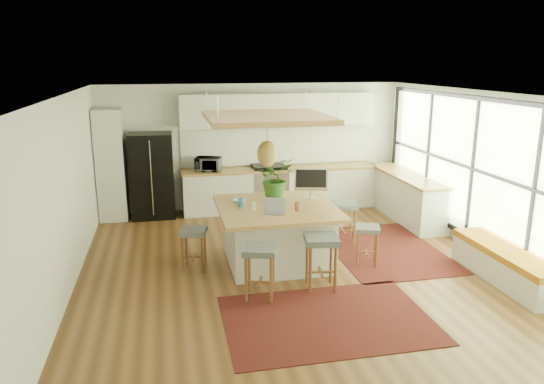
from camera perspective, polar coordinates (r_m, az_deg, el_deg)
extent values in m
plane|color=#533117|center=(8.18, 2.12, -8.28)|extent=(7.00, 7.00, 0.00)
plane|color=white|center=(7.55, 2.31, 10.97)|extent=(7.00, 7.00, 0.00)
plane|color=silver|center=(11.11, -2.20, 5.11)|extent=(6.50, 0.00, 6.50)
plane|color=silver|center=(4.61, 13.01, -9.12)|extent=(6.50, 0.00, 6.50)
plane|color=silver|center=(7.66, -22.10, -0.30)|extent=(0.00, 7.00, 7.00)
plane|color=silver|center=(9.09, 22.50, 1.88)|extent=(0.00, 7.00, 7.00)
cube|color=silver|center=(10.74, -17.61, 2.88)|extent=(0.55, 0.60, 2.25)
cube|color=silver|center=(11.10, 0.92, 0.30)|extent=(4.20, 0.60, 0.88)
cube|color=olive|center=(10.99, 0.93, 2.63)|extent=(4.24, 0.64, 0.05)
cube|color=white|center=(11.20, 0.60, 5.19)|extent=(4.20, 0.02, 0.80)
cube|color=silver|center=(10.94, 0.79, 9.19)|extent=(4.20, 0.34, 0.70)
cube|color=silver|center=(10.81, 14.74, -0.57)|extent=(0.60, 2.50, 0.88)
cube|color=olive|center=(10.71, 14.90, 1.81)|extent=(0.64, 2.54, 0.05)
cube|color=black|center=(6.64, 6.21, -14.01)|extent=(2.60, 1.80, 0.01)
cube|color=black|center=(9.04, 12.47, -6.30)|extent=(1.80, 2.60, 0.01)
imported|color=#A5A5AA|center=(10.72, -7.16, 3.30)|extent=(0.58, 0.43, 0.35)
imported|color=#1E4C19|center=(8.49, 0.35, 1.11)|extent=(0.87, 0.90, 0.54)
imported|color=silver|center=(8.27, -3.67, -1.02)|extent=(0.25, 0.25, 0.05)
cylinder|color=#2D73B6|center=(8.03, -3.46, -0.97)|extent=(0.07, 0.07, 0.19)
cylinder|color=silver|center=(7.82, -2.10, -1.39)|extent=(0.07, 0.07, 0.19)
cylinder|color=brown|center=(7.81, 2.80, -1.42)|extent=(0.07, 0.07, 0.19)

